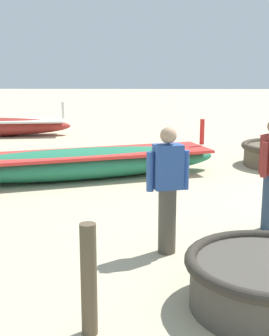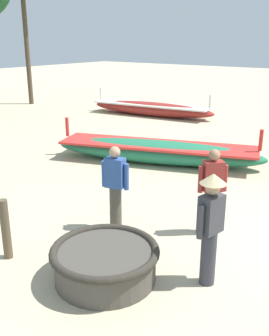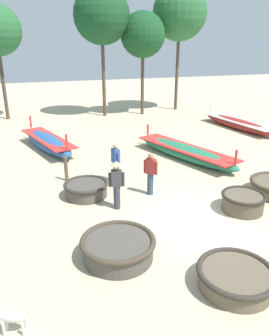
% 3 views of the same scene
% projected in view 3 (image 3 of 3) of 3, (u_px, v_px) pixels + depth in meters
% --- Properties ---
extents(ground_plane, '(80.00, 80.00, 0.00)m').
position_uv_depth(ground_plane, '(203.00, 222.00, 10.07)').
color(ground_plane, '#C6B793').
extents(coracle_beside_post, '(1.94, 1.94, 0.57)m').
position_uv_depth(coracle_beside_post, '(118.00, 247.00, 8.31)').
color(coracle_beside_post, '#4C473F').
rests_on(coracle_beside_post, ground).
extents(coracle_front_right, '(1.59, 1.59, 0.52)m').
position_uv_depth(coracle_front_right, '(86.00, 189.00, 11.67)').
color(coracle_front_right, '#4C473F').
rests_on(coracle_front_right, ground).
extents(coracle_center, '(1.77, 1.77, 0.48)m').
position_uv_depth(coracle_center, '(236.00, 277.00, 7.32)').
color(coracle_center, brown).
rests_on(coracle_center, ground).
extents(coracle_front_left, '(1.43, 1.43, 0.60)m').
position_uv_depth(coracle_front_left, '(243.00, 202.00, 10.66)').
color(coracle_front_left, brown).
rests_on(coracle_front_left, ground).
extents(long_boat_red_hull, '(2.56, 5.27, 1.35)m').
position_uv_depth(long_boat_red_hull, '(48.00, 142.00, 16.69)').
color(long_boat_red_hull, '#285693').
rests_on(long_boat_red_hull, ground).
extents(long_boat_blue_hull, '(1.90, 6.03, 1.11)m').
position_uv_depth(long_boat_blue_hull, '(238.00, 124.00, 20.78)').
color(long_boat_blue_hull, maroon).
rests_on(long_boat_blue_hull, ground).
extents(long_boat_ochre_hull, '(3.14, 6.05, 1.13)m').
position_uv_depth(long_boat_ochre_hull, '(185.00, 152.00, 15.44)').
color(long_boat_ochre_hull, '#237551').
rests_on(long_boat_ochre_hull, ground).
extents(fisherman_crouching, '(0.40, 0.40, 1.57)m').
position_uv_depth(fisherman_crouching, '(150.00, 173.00, 11.62)').
color(fisherman_crouching, '#2D425B').
rests_on(fisherman_crouching, ground).
extents(fisherman_with_hat, '(0.52, 0.36, 1.67)m').
position_uv_depth(fisherman_with_hat, '(117.00, 182.00, 10.57)').
color(fisherman_with_hat, '#383842').
rests_on(fisherman_with_hat, ground).
extents(fisherman_by_coracle, '(0.29, 0.52, 1.57)m').
position_uv_depth(fisherman_by_coracle, '(116.00, 162.00, 12.67)').
color(fisherman_by_coracle, '#4C473D').
rests_on(fisherman_by_coracle, ground).
extents(dog, '(0.66, 0.35, 0.55)m').
position_uv_depth(dog, '(11.00, 317.00, 6.12)').
color(dog, beige).
rests_on(dog, ground).
extents(mooring_post_inland, '(0.14, 0.14, 1.00)m').
position_uv_depth(mooring_post_inland, '(66.00, 169.00, 12.90)').
color(mooring_post_inland, brown).
rests_on(mooring_post_inland, ground).
extents(tree_right_mid, '(4.04, 4.04, 9.21)m').
position_uv_depth(tree_right_mid, '(180.00, 13.00, 24.28)').
color(tree_right_mid, '#4C3D2D').
rests_on(tree_right_mid, ground).
extents(tree_tall_back, '(3.17, 3.17, 7.23)m').
position_uv_depth(tree_tall_back, '(143.00, 35.00, 23.11)').
color(tree_tall_back, '#4C3D2D').
rests_on(tree_tall_back, ground).
extents(tree_center, '(3.85, 3.85, 8.78)m').
position_uv_depth(tree_center, '(102.00, 16.00, 22.10)').
color(tree_center, '#4C3D2D').
rests_on(tree_center, ground).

